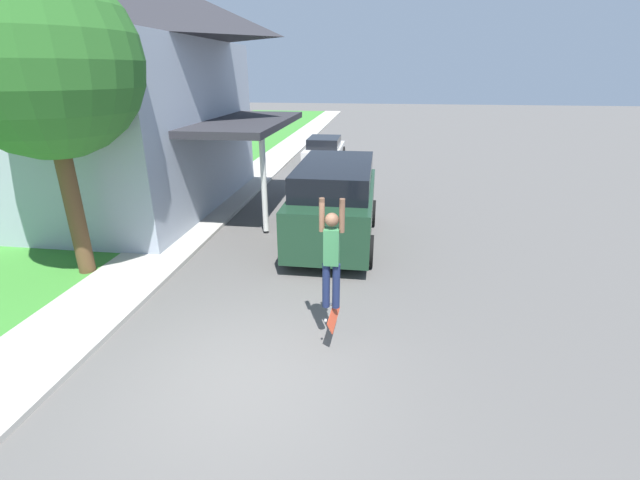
{
  "coord_description": "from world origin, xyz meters",
  "views": [
    {
      "loc": [
        1.87,
        -5.1,
        4.41
      ],
      "look_at": [
        0.78,
        2.87,
        1.22
      ],
      "focal_mm": 24.0,
      "sensor_mm": 36.0,
      "label": 1
    }
  ],
  "objects_px": {
    "suv_parked": "(335,202)",
    "skateboard": "(333,316)",
    "lawn_tree_near": "(42,62)",
    "skateboarder": "(331,253)",
    "car_down_street": "(324,150)"
  },
  "relations": [
    {
      "from": "suv_parked",
      "to": "car_down_street",
      "type": "relative_size",
      "value": 1.18
    },
    {
      "from": "skateboarder",
      "to": "skateboard",
      "type": "relative_size",
      "value": 2.32
    },
    {
      "from": "car_down_street",
      "to": "skateboarder",
      "type": "height_order",
      "value": "skateboarder"
    },
    {
      "from": "suv_parked",
      "to": "skateboarder",
      "type": "distance_m",
      "value": 4.69
    },
    {
      "from": "suv_parked",
      "to": "skateboard",
      "type": "xyz_separation_m",
      "value": [
        0.48,
        -4.69,
        -0.65
      ]
    },
    {
      "from": "lawn_tree_near",
      "to": "skateboard",
      "type": "relative_size",
      "value": 7.73
    },
    {
      "from": "car_down_street",
      "to": "skateboard",
      "type": "height_order",
      "value": "car_down_street"
    },
    {
      "from": "car_down_street",
      "to": "skateboard",
      "type": "relative_size",
      "value": 4.9
    },
    {
      "from": "lawn_tree_near",
      "to": "suv_parked",
      "type": "bearing_deg",
      "value": 27.58
    },
    {
      "from": "skateboarder",
      "to": "car_down_street",
      "type": "bearing_deg",
      "value": 97.68
    },
    {
      "from": "suv_parked",
      "to": "skateboarder",
      "type": "relative_size",
      "value": 2.49
    },
    {
      "from": "suv_parked",
      "to": "lawn_tree_near",
      "type": "bearing_deg",
      "value": -152.42
    },
    {
      "from": "lawn_tree_near",
      "to": "skateboard",
      "type": "bearing_deg",
      "value": -17.18
    },
    {
      "from": "suv_parked",
      "to": "skateboarder",
      "type": "xyz_separation_m",
      "value": [
        0.43,
        -4.64,
        0.49
      ]
    },
    {
      "from": "skateboard",
      "to": "suv_parked",
      "type": "bearing_deg",
      "value": 95.82
    }
  ]
}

